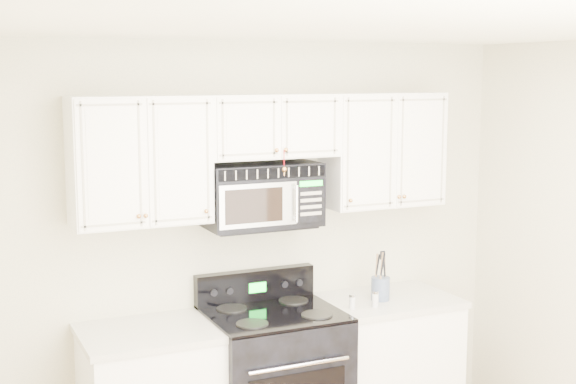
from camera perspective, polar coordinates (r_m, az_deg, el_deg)
room at (r=3.74m, az=8.39°, el=-8.73°), size 3.51×3.51×2.61m
base_cabinet_right at (r=5.58m, az=7.07°, el=-12.33°), size 0.86×0.65×0.92m
range at (r=5.16m, az=-1.03°, el=-13.31°), size 0.81×0.73×1.13m
upper_cabinets at (r=5.00m, az=-1.36°, el=3.11°), size 2.44×0.37×0.75m
microwave at (r=4.99m, az=-1.86°, el=-0.20°), size 0.72×0.41×0.40m
utensil_crock at (r=5.33m, az=6.59°, el=-6.75°), size 0.12×0.12×0.33m
shaker_salt at (r=5.13m, az=4.59°, el=-7.77°), size 0.04×0.04×0.09m
shaker_pepper at (r=5.18m, az=6.22°, el=-7.56°), size 0.04×0.04×0.11m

